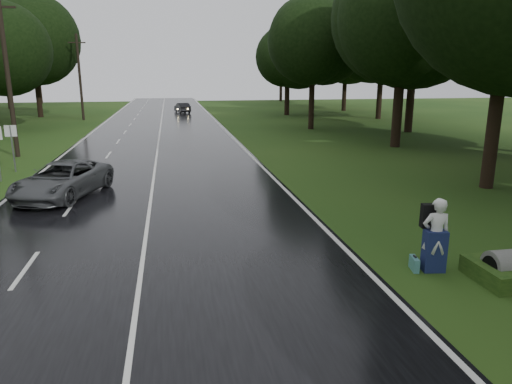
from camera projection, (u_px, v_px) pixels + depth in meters
ground at (138, 296)px, 10.89m from camera, size 160.00×160.00×0.00m
road at (157, 154)px, 29.94m from camera, size 12.00×140.00×0.04m
lane_center at (157, 153)px, 29.94m from camera, size 0.12×140.00×0.01m
grey_car at (63, 180)px, 19.35m from camera, size 3.93×5.66×1.44m
far_car at (182, 108)px, 60.77m from camera, size 2.14×4.07×1.28m
hitchhiker at (435, 237)px, 12.08m from camera, size 0.78×0.73×1.98m
suitcase at (414, 264)px, 12.28m from camera, size 0.24×0.52×0.35m
utility_pole_mid at (18, 157)px, 29.06m from camera, size 1.80×0.28×9.73m
utility_pole_far at (84, 120)px, 51.76m from camera, size 1.80×0.28×9.12m
road_sign_a at (1, 181)px, 22.41m from camera, size 0.63×0.10×2.64m
road_sign_b at (16, 172)px, 24.58m from camera, size 0.59×0.10×2.45m
tree_left_f at (41, 117)px, 55.27m from camera, size 9.42×9.42×14.72m
tree_right_c at (486, 187)px, 21.22m from camera, size 10.46×10.46×16.35m
tree_right_d at (395, 147)px, 33.00m from camera, size 10.09×10.09×15.77m
tree_right_e at (311, 129)px, 43.45m from camera, size 9.35×9.35×14.61m
tree_right_f at (287, 115)px, 58.20m from camera, size 8.17×8.17×12.77m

